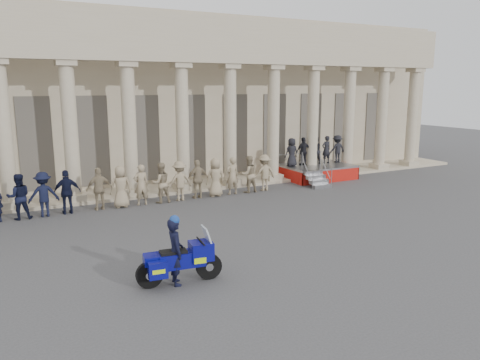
# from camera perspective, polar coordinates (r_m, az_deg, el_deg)

# --- Properties ---
(ground) EXTENTS (90.00, 90.00, 0.00)m
(ground) POSITION_cam_1_polar(r_m,az_deg,el_deg) (16.02, -0.93, -7.58)
(ground) COLOR #3C3C3F
(ground) RESTS_ON ground
(building) EXTENTS (40.00, 12.50, 9.00)m
(building) POSITION_cam_1_polar(r_m,az_deg,el_deg) (29.10, -14.31, 9.71)
(building) COLOR tan
(building) RESTS_ON ground
(officer_rank) EXTENTS (21.31, 0.70, 1.84)m
(officer_rank) POSITION_cam_1_polar(r_m,az_deg,el_deg) (20.46, -22.46, -1.59)
(officer_rank) COLOR black
(officer_rank) RESTS_ON ground
(reviewing_stand) EXTENTS (4.10, 3.81, 2.38)m
(reviewing_stand) POSITION_cam_1_polar(r_m,az_deg,el_deg) (27.02, 9.37, 2.87)
(reviewing_stand) COLOR gray
(reviewing_stand) RESTS_ON ground
(motorcycle) EXTENTS (2.35, 1.01, 1.51)m
(motorcycle) POSITION_cam_1_polar(r_m,az_deg,el_deg) (12.75, -7.29, -9.66)
(motorcycle) COLOR black
(motorcycle) RESTS_ON ground
(rider) EXTENTS (0.51, 0.71, 1.91)m
(rider) POSITION_cam_1_polar(r_m,az_deg,el_deg) (12.62, -7.90, -8.49)
(rider) COLOR black
(rider) RESTS_ON ground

